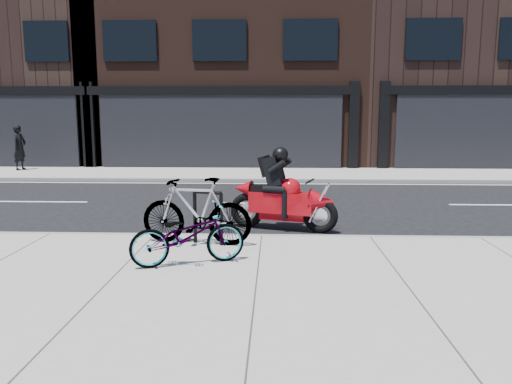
{
  "coord_description": "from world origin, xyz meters",
  "views": [
    {
      "loc": [
        0.24,
        -10.98,
        2.4
      ],
      "look_at": [
        -0.12,
        -1.67,
        0.9
      ],
      "focal_mm": 35.0,
      "sensor_mm": 36.0,
      "label": 1
    }
  ],
  "objects_px": {
    "bicycle_front": "(188,235)",
    "pedestrian": "(20,147)",
    "bicycle_rear": "(196,211)",
    "motorcycle": "(287,197)",
    "bike_rack": "(208,213)"
  },
  "relations": [
    {
      "from": "bicycle_front",
      "to": "pedestrian",
      "type": "distance_m",
      "value": 14.91
    },
    {
      "from": "pedestrian",
      "to": "bicycle_rear",
      "type": "bearing_deg",
      "value": -132.35
    },
    {
      "from": "motorcycle",
      "to": "pedestrian",
      "type": "distance_m",
      "value": 13.86
    },
    {
      "from": "bike_rack",
      "to": "pedestrian",
      "type": "distance_m",
      "value": 14.06
    },
    {
      "from": "bicycle_front",
      "to": "pedestrian",
      "type": "xyz_separation_m",
      "value": [
        -8.76,
        12.06,
        0.43
      ]
    },
    {
      "from": "bicycle_rear",
      "to": "motorcycle",
      "type": "relative_size",
      "value": 0.87
    },
    {
      "from": "motorcycle",
      "to": "bike_rack",
      "type": "bearing_deg",
      "value": -113.41
    },
    {
      "from": "bicycle_front",
      "to": "pedestrian",
      "type": "bearing_deg",
      "value": 15.46
    },
    {
      "from": "bicycle_rear",
      "to": "pedestrian",
      "type": "bearing_deg",
      "value": -132.87
    },
    {
      "from": "bicycle_front",
      "to": "bicycle_rear",
      "type": "bearing_deg",
      "value": -17.72
    },
    {
      "from": "bicycle_front",
      "to": "pedestrian",
      "type": "height_order",
      "value": "pedestrian"
    },
    {
      "from": "bike_rack",
      "to": "motorcycle",
      "type": "height_order",
      "value": "motorcycle"
    },
    {
      "from": "bicycle_front",
      "to": "motorcycle",
      "type": "xyz_separation_m",
      "value": [
        1.55,
        2.8,
        0.11
      ]
    },
    {
      "from": "bicycle_rear",
      "to": "motorcycle",
      "type": "height_order",
      "value": "motorcycle"
    },
    {
      "from": "bicycle_rear",
      "to": "bicycle_front",
      "type": "bearing_deg",
      "value": 11.29
    }
  ]
}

